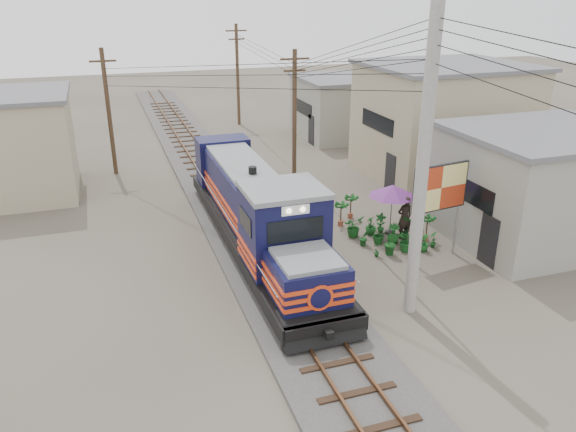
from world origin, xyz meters
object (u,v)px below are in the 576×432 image
object	(u,v)px
locomotive	(257,213)
market_umbrella	(393,191)
vendor	(405,218)
billboard	(440,190)

from	to	relation	value
locomotive	market_umbrella	world-z (taller)	locomotive
market_umbrella	vendor	distance (m)	1.23
vendor	locomotive	bearing A→B (deg)	-12.37
billboard	vendor	distance (m)	2.85
billboard	market_umbrella	size ratio (longest dim) A/B	1.68
locomotive	billboard	bearing A→B (deg)	-25.10
billboard	vendor	bearing A→B (deg)	86.23
market_umbrella	vendor	xyz separation A→B (m)	(0.32, -0.60, -1.02)
market_umbrella	vendor	size ratio (longest dim) A/B	1.22
billboard	market_umbrella	xyz separation A→B (m)	(-0.48, 2.70, -0.90)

